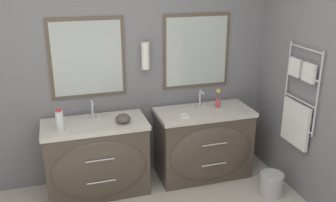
{
  "coord_description": "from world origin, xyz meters",
  "views": [
    {
      "loc": [
        -0.55,
        -1.99,
        2.25
      ],
      "look_at": [
        0.45,
        1.29,
        1.04
      ],
      "focal_mm": 40.0,
      "sensor_mm": 36.0,
      "label": 1
    }
  ],
  "objects_px": {
    "flower_vase": "(218,100)",
    "waste_bin": "(271,183)",
    "toiletry_bottle": "(60,120)",
    "vanity_left": "(97,158)",
    "vanity_right": "(204,143)",
    "amenity_bowl": "(123,119)"
  },
  "relations": [
    {
      "from": "vanity_left",
      "to": "vanity_right",
      "type": "relative_size",
      "value": 1.0
    },
    {
      "from": "vanity_right",
      "to": "amenity_bowl",
      "type": "distance_m",
      "value": 1.01
    },
    {
      "from": "vanity_left",
      "to": "amenity_bowl",
      "type": "height_order",
      "value": "amenity_bowl"
    },
    {
      "from": "vanity_right",
      "to": "waste_bin",
      "type": "distance_m",
      "value": 0.83
    },
    {
      "from": "flower_vase",
      "to": "waste_bin",
      "type": "bearing_deg",
      "value": -60.74
    },
    {
      "from": "toiletry_bottle",
      "to": "flower_vase",
      "type": "height_order",
      "value": "flower_vase"
    },
    {
      "from": "vanity_right",
      "to": "flower_vase",
      "type": "distance_m",
      "value": 0.52
    },
    {
      "from": "flower_vase",
      "to": "vanity_left",
      "type": "bearing_deg",
      "value": -176.81
    },
    {
      "from": "vanity_left",
      "to": "amenity_bowl",
      "type": "bearing_deg",
      "value": -11.35
    },
    {
      "from": "vanity_left",
      "to": "vanity_right",
      "type": "height_order",
      "value": "same"
    },
    {
      "from": "amenity_bowl",
      "to": "waste_bin",
      "type": "bearing_deg",
      "value": -19.3
    },
    {
      "from": "vanity_right",
      "to": "amenity_bowl",
      "type": "bearing_deg",
      "value": -176.51
    },
    {
      "from": "flower_vase",
      "to": "toiletry_bottle",
      "type": "bearing_deg",
      "value": -175.66
    },
    {
      "from": "flower_vase",
      "to": "vanity_right",
      "type": "bearing_deg",
      "value": -156.96
    },
    {
      "from": "vanity_right",
      "to": "waste_bin",
      "type": "bearing_deg",
      "value": -46.33
    },
    {
      "from": "vanity_left",
      "to": "toiletry_bottle",
      "type": "height_order",
      "value": "toiletry_bottle"
    },
    {
      "from": "flower_vase",
      "to": "waste_bin",
      "type": "relative_size",
      "value": 0.89
    },
    {
      "from": "flower_vase",
      "to": "waste_bin",
      "type": "distance_m",
      "value": 1.06
    },
    {
      "from": "vanity_right",
      "to": "waste_bin",
      "type": "xyz_separation_m",
      "value": [
        0.54,
        -0.57,
        -0.28
      ]
    },
    {
      "from": "toiletry_bottle",
      "to": "waste_bin",
      "type": "xyz_separation_m",
      "value": [
        2.07,
        -0.51,
        -0.76
      ]
    },
    {
      "from": "amenity_bowl",
      "to": "flower_vase",
      "type": "xyz_separation_m",
      "value": [
        1.1,
        0.13,
        0.05
      ]
    },
    {
      "from": "waste_bin",
      "to": "vanity_right",
      "type": "bearing_deg",
      "value": 133.67
    }
  ]
}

